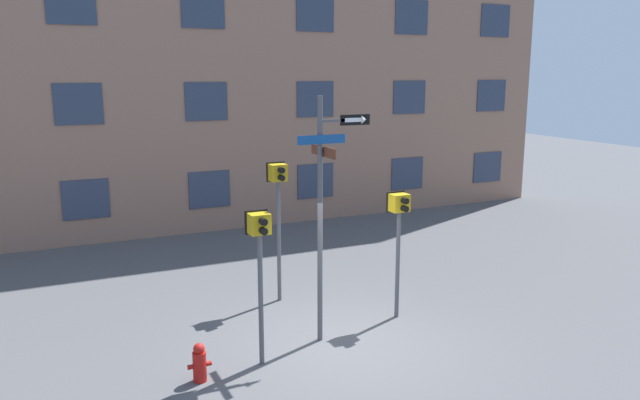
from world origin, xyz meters
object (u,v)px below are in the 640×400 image
object	(u,v)px
street_sign_pole	(324,200)
pedestrian_signal_across	(278,194)
pedestrian_signal_right	(399,220)
fire_hydrant	(200,363)
pedestrian_signal_left	(260,247)

from	to	relation	value
street_sign_pole	pedestrian_signal_across	distance (m)	2.16
pedestrian_signal_right	fire_hydrant	bearing A→B (deg)	-167.43
pedestrian_signal_right	pedestrian_signal_across	size ratio (longest dim) A/B	0.85
pedestrian_signal_across	fire_hydrant	world-z (taller)	pedestrian_signal_across
pedestrian_signal_across	fire_hydrant	size ratio (longest dim) A/B	4.66
street_sign_pole	fire_hydrant	bearing A→B (deg)	-166.38
fire_hydrant	pedestrian_signal_left	bearing A→B (deg)	7.60
pedestrian_signal_left	street_sign_pole	bearing A→B (deg)	18.21
pedestrian_signal_across	pedestrian_signal_right	bearing A→B (deg)	-46.14
pedestrian_signal_left	pedestrian_signal_right	size ratio (longest dim) A/B	1.03
pedestrian_signal_right	street_sign_pole	bearing A→B (deg)	-168.90
pedestrian_signal_left	pedestrian_signal_across	size ratio (longest dim) A/B	0.88
street_sign_pole	pedestrian_signal_right	bearing A→B (deg)	11.10
pedestrian_signal_right	pedestrian_signal_across	bearing A→B (deg)	133.86
pedestrian_signal_right	pedestrian_signal_across	world-z (taller)	pedestrian_signal_across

